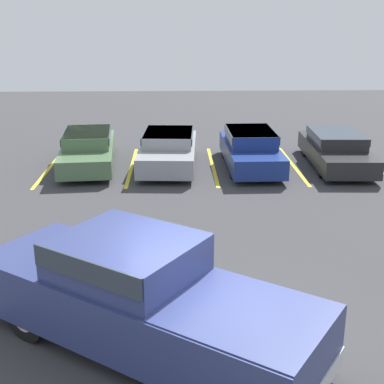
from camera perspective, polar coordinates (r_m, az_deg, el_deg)
ground_plane at (r=8.81m, az=1.64°, el=-16.40°), size 60.00×60.00×0.00m
stall_stripe_a at (r=19.14m, az=-14.92°, el=2.57°), size 0.12×5.01×0.01m
stall_stripe_b at (r=18.70m, az=-6.45°, el=2.72°), size 0.12×5.01×0.01m
stall_stripe_c at (r=18.69m, az=2.23°, el=2.81°), size 0.12×5.01×0.01m
stall_stripe_d at (r=19.09m, az=10.73°, el=2.84°), size 0.12×5.01×0.01m
stall_stripe_e at (r=19.90m, az=18.70°, el=2.81°), size 0.12×5.01×0.01m
pickup_truck at (r=8.40m, az=-5.19°, el=-11.11°), size 5.82×4.87×1.81m
parked_sedan_a at (r=18.84m, az=-11.04°, el=4.66°), size 2.11×4.86×1.22m
parked_sedan_b at (r=18.41m, az=-2.51°, el=4.68°), size 2.06×4.56×1.23m
parked_sedan_c at (r=18.47m, az=6.27°, el=4.71°), size 1.77×4.55×1.29m
parked_sedan_d at (r=19.19m, az=15.11°, el=4.55°), size 1.94×4.74×1.19m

